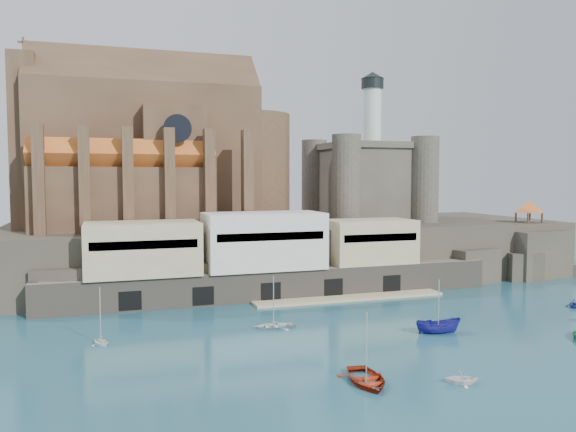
# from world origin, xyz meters

# --- Properties ---
(ground) EXTENTS (300.00, 300.00, 0.00)m
(ground) POSITION_xyz_m (0.00, 0.00, 0.00)
(ground) COLOR #1B4A5B
(ground) RESTS_ON ground
(promontory) EXTENTS (100.00, 36.00, 10.00)m
(promontory) POSITION_xyz_m (-0.19, 39.37, 4.92)
(promontory) COLOR #2A2620
(promontory) RESTS_ON ground
(quay) EXTENTS (70.00, 12.00, 13.05)m
(quay) POSITION_xyz_m (-10.19, 23.07, 6.07)
(quay) COLOR #6C6356
(quay) RESTS_ON ground
(church) EXTENTS (47.00, 25.93, 30.51)m
(church) POSITION_xyz_m (-24.13, 41.85, 22.13)
(church) COLOR #453020
(church) RESTS_ON promontory
(castle_keep) EXTENTS (21.20, 21.20, 29.30)m
(castle_keep) POSITION_xyz_m (16.08, 41.08, 18.31)
(castle_keep) COLOR #403C33
(castle_keep) RESTS_ON promontory
(rock_outcrop) EXTENTS (14.50, 10.50, 8.70)m
(rock_outcrop) POSITION_xyz_m (42.00, 25.84, 4.02)
(rock_outcrop) COLOR #2A2620
(rock_outcrop) RESTS_ON ground
(pavilion) EXTENTS (6.40, 6.40, 5.40)m
(pavilion) POSITION_xyz_m (42.00, 26.00, 12.73)
(pavilion) COLOR #453020
(pavilion) RESTS_ON rock_outcrop
(boat_0) EXTENTS (4.73, 1.91, 6.44)m
(boat_0) POSITION_xyz_m (-11.08, -14.42, 0.00)
(boat_0) COLOR maroon
(boat_0) RESTS_ON ground
(boat_1) EXTENTS (2.50, 3.11, 3.13)m
(boat_1) POSITION_xyz_m (-3.06, -17.25, 0.00)
(boat_1) COLOR white
(boat_1) RESTS_ON ground
(boat_2) EXTENTS (2.48, 2.44, 5.47)m
(boat_2) POSITION_xyz_m (4.13, -2.53, 0.00)
(boat_2) COLOR navy
(boat_2) RESTS_ON ground
(boat_4) EXTENTS (2.71, 2.33, 2.69)m
(boat_4) POSITION_xyz_m (-33.76, 5.09, 0.00)
(boat_4) COLOR white
(boat_4) RESTS_ON ground
(boat_6) EXTENTS (1.36, 3.64, 4.98)m
(boat_6) POSITION_xyz_m (-13.67, 5.88, 0.00)
(boat_6) COLOR silver
(boat_6) RESTS_ON ground
(boat_7) EXTENTS (2.91, 2.86, 2.94)m
(boat_7) POSITION_xyz_m (30.00, 3.06, 0.00)
(boat_7) COLOR navy
(boat_7) RESTS_ON ground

